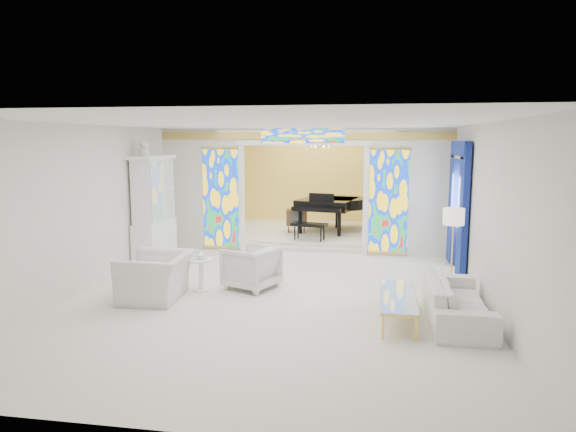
% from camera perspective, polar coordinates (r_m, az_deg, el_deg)
% --- Properties ---
extents(floor, '(12.00, 12.00, 0.00)m').
position_cam_1_polar(floor, '(10.71, 0.23, -6.27)').
color(floor, silver).
rests_on(floor, ground).
extents(ceiling, '(7.00, 12.00, 0.02)m').
position_cam_1_polar(ceiling, '(10.37, 0.24, 9.99)').
color(ceiling, white).
rests_on(ceiling, wall_back).
extents(wall_back, '(7.00, 0.02, 3.00)m').
position_cam_1_polar(wall_back, '(16.36, 3.57, 4.14)').
color(wall_back, silver).
rests_on(wall_back, floor).
extents(wall_front, '(7.00, 0.02, 3.00)m').
position_cam_1_polar(wall_front, '(4.70, -11.52, -6.75)').
color(wall_front, silver).
rests_on(wall_front, floor).
extents(wall_left, '(0.02, 12.00, 3.00)m').
position_cam_1_polar(wall_left, '(11.51, -17.24, 1.98)').
color(wall_left, silver).
rests_on(wall_left, floor).
extents(wall_right, '(0.02, 12.00, 3.00)m').
position_cam_1_polar(wall_right, '(10.47, 19.51, 1.27)').
color(wall_right, silver).
rests_on(wall_right, floor).
extents(partition_wall, '(7.00, 0.22, 3.00)m').
position_cam_1_polar(partition_wall, '(12.38, 1.70, 3.49)').
color(partition_wall, silver).
rests_on(partition_wall, floor).
extents(stained_glass_left, '(0.90, 0.04, 2.40)m').
position_cam_1_polar(stained_glass_left, '(12.74, -7.46, 1.97)').
color(stained_glass_left, gold).
rests_on(stained_glass_left, partition_wall).
extents(stained_glass_right, '(0.90, 0.04, 2.40)m').
position_cam_1_polar(stained_glass_right, '(12.21, 11.11, 1.60)').
color(stained_glass_right, gold).
rests_on(stained_glass_right, partition_wall).
extents(stained_glass_transom, '(2.00, 0.04, 0.34)m').
position_cam_1_polar(stained_glass_transom, '(12.23, 1.66, 8.90)').
color(stained_glass_transom, gold).
rests_on(stained_glass_transom, partition_wall).
extents(alcove_platform, '(6.80, 3.80, 0.18)m').
position_cam_1_polar(alcove_platform, '(14.66, 2.77, -1.91)').
color(alcove_platform, silver).
rests_on(alcove_platform, floor).
extents(gold_curtain_back, '(6.70, 0.10, 2.90)m').
position_cam_1_polar(gold_curtain_back, '(16.24, 3.53, 4.11)').
color(gold_curtain_back, '#F9D556').
rests_on(gold_curtain_back, wall_back).
extents(chandelier, '(0.48, 0.48, 0.30)m').
position_cam_1_polar(chandelier, '(14.31, 3.60, 7.74)').
color(chandelier, '#DFB84E').
rests_on(chandelier, ceiling).
extents(blue_drapes, '(0.14, 1.85, 2.65)m').
position_cam_1_polar(blue_drapes, '(11.13, 18.40, 2.12)').
color(blue_drapes, navy).
rests_on(blue_drapes, wall_right).
extents(china_cabinet, '(0.56, 1.46, 2.72)m').
position_cam_1_polar(china_cabinet, '(11.97, -14.69, 0.72)').
color(china_cabinet, white).
rests_on(china_cabinet, floor).
extents(armchair_left, '(1.12, 1.26, 0.79)m').
position_cam_1_polar(armchair_left, '(9.15, -14.45, -6.55)').
color(armchair_left, white).
rests_on(armchair_left, floor).
extents(armchair_right, '(1.13, 1.12, 0.79)m').
position_cam_1_polar(armchair_right, '(9.53, -4.10, -5.70)').
color(armchair_right, silver).
rests_on(armchair_right, floor).
extents(sofa, '(0.88, 2.20, 0.64)m').
position_cam_1_polar(sofa, '(8.28, 18.24, -8.84)').
color(sofa, white).
rests_on(sofa, floor).
extents(side_table, '(0.62, 0.62, 0.58)m').
position_cam_1_polar(side_table, '(9.48, -9.64, -5.94)').
color(side_table, white).
rests_on(side_table, floor).
extents(vase, '(0.17, 0.17, 0.18)m').
position_cam_1_polar(vase, '(9.42, -9.68, -4.21)').
color(vase, silver).
rests_on(vase, side_table).
extents(coffee_table, '(0.57, 1.75, 0.39)m').
position_cam_1_polar(coffee_table, '(8.04, 12.15, -8.84)').
color(coffee_table, white).
rests_on(coffee_table, floor).
extents(floor_lamp, '(0.48, 0.48, 1.52)m').
position_cam_1_polar(floor_lamp, '(9.59, 17.91, -0.50)').
color(floor_lamp, '#DFB84E').
rests_on(floor_lamp, floor).
extents(grand_piano, '(2.14, 2.89, 1.11)m').
position_cam_1_polar(grand_piano, '(14.51, 5.04, 1.33)').
color(grand_piano, black).
rests_on(grand_piano, alcove_platform).
extents(tv_console, '(0.63, 0.48, 0.66)m').
position_cam_1_polar(tv_console, '(14.21, 0.95, -0.12)').
color(tv_console, brown).
rests_on(tv_console, alcove_platform).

